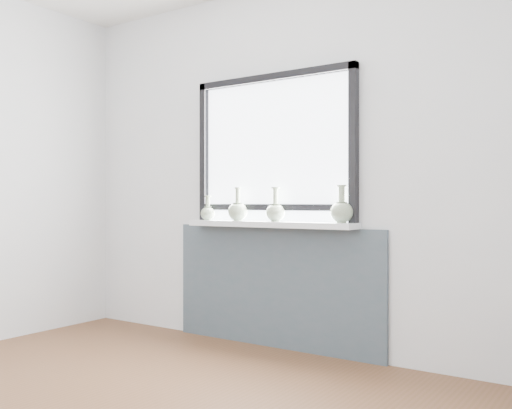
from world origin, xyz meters
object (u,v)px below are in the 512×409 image
Objects in this scene: vase_a at (208,212)px; vase_d at (342,210)px; vase_b at (238,210)px; windowsill at (269,224)px; vase_c at (275,211)px.

vase_d is (1.10, 0.02, 0.02)m from vase_a.
vase_b reaches higher than vase_a.
vase_a is at bearing -178.73° from windowsill.
vase_d is (0.83, 0.02, 0.01)m from vase_b.
vase_d reaches higher than vase_b.
vase_b reaches higher than vase_c.
vase_c is (0.32, 0.01, -0.00)m from vase_b.
vase_a is at bearing -178.87° from vase_c.
vase_d is at bearing 0.96° from vase_c.
windowsill is 5.32× the size of vase_d.
vase_c reaches higher than windowsill.
vase_a is 0.60m from vase_c.
windowsill is 0.55m from vase_a.
vase_b is at bearing -178.23° from windowsill.
windowsill is at bearing 1.77° from vase_b.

